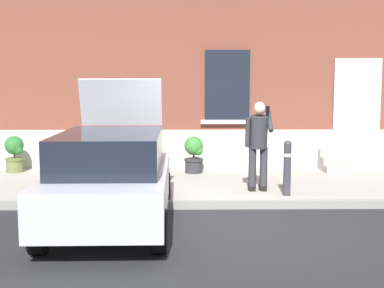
{
  "coord_description": "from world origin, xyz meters",
  "views": [
    {
      "loc": [
        -0.42,
        -8.3,
        2.27
      ],
      "look_at": [
        -0.26,
        1.6,
        1.1
      ],
      "focal_mm": 49.07,
      "sensor_mm": 36.0,
      "label": 1
    }
  ],
  "objects_px": {
    "planter_charcoal": "(194,154)",
    "bollard_far_left": "(89,166)",
    "bollard_near_person": "(287,166)",
    "hatchback_car_silver": "(112,176)",
    "person_on_phone": "(259,140)",
    "planter_terracotta": "(104,153)",
    "planter_olive": "(15,153)"
  },
  "relations": [
    {
      "from": "bollard_near_person",
      "to": "planter_olive",
      "type": "xyz_separation_m",
      "value": [
        -5.94,
        2.69,
        -0.11
      ]
    },
    {
      "from": "bollard_near_person",
      "to": "hatchback_car_silver",
      "type": "bearing_deg",
      "value": -154.09
    },
    {
      "from": "person_on_phone",
      "to": "bollard_far_left",
      "type": "bearing_deg",
      "value": -165.78
    },
    {
      "from": "hatchback_car_silver",
      "to": "bollard_far_left",
      "type": "bearing_deg",
      "value": 112.93
    },
    {
      "from": "planter_charcoal",
      "to": "bollard_far_left",
      "type": "bearing_deg",
      "value": -128.63
    },
    {
      "from": "planter_terracotta",
      "to": "planter_charcoal",
      "type": "bearing_deg",
      "value": -1.98
    },
    {
      "from": "bollard_near_person",
      "to": "bollard_far_left",
      "type": "bearing_deg",
      "value": 180.0
    },
    {
      "from": "hatchback_car_silver",
      "to": "person_on_phone",
      "type": "distance_m",
      "value": 3.22
    },
    {
      "from": "bollard_near_person",
      "to": "planter_terracotta",
      "type": "bearing_deg",
      "value": 145.87
    },
    {
      "from": "hatchback_car_silver",
      "to": "planter_terracotta",
      "type": "xyz_separation_m",
      "value": [
        -0.74,
        4.08,
        -0.19
      ]
    },
    {
      "from": "planter_olive",
      "to": "bollard_far_left",
      "type": "bearing_deg",
      "value": -50.27
    },
    {
      "from": "bollard_far_left",
      "to": "planter_olive",
      "type": "bearing_deg",
      "value": 129.73
    },
    {
      "from": "planter_olive",
      "to": "planter_terracotta",
      "type": "distance_m",
      "value": 2.12
    },
    {
      "from": "bollard_far_left",
      "to": "planter_terracotta",
      "type": "xyz_separation_m",
      "value": [
        -0.11,
        2.59,
        -0.11
      ]
    },
    {
      "from": "hatchback_car_silver",
      "to": "planter_charcoal",
      "type": "distance_m",
      "value": 4.24
    },
    {
      "from": "planter_terracotta",
      "to": "planter_charcoal",
      "type": "relative_size",
      "value": 1.0
    },
    {
      "from": "person_on_phone",
      "to": "bollard_near_person",
      "type": "bearing_deg",
      "value": -32.15
    },
    {
      "from": "bollard_far_left",
      "to": "person_on_phone",
      "type": "height_order",
      "value": "person_on_phone"
    },
    {
      "from": "hatchback_car_silver",
      "to": "person_on_phone",
      "type": "relative_size",
      "value": 2.34
    },
    {
      "from": "planter_terracotta",
      "to": "hatchback_car_silver",
      "type": "bearing_deg",
      "value": -79.67
    },
    {
      "from": "hatchback_car_silver",
      "to": "bollard_far_left",
      "type": "relative_size",
      "value": 3.9
    },
    {
      "from": "hatchback_car_silver",
      "to": "bollard_far_left",
      "type": "height_order",
      "value": "hatchback_car_silver"
    },
    {
      "from": "planter_charcoal",
      "to": "person_on_phone",
      "type": "bearing_deg",
      "value": -60.26
    },
    {
      "from": "bollard_far_left",
      "to": "hatchback_car_silver",
      "type": "bearing_deg",
      "value": -67.07
    },
    {
      "from": "hatchback_car_silver",
      "to": "planter_charcoal",
      "type": "bearing_deg",
      "value": 71.03
    },
    {
      "from": "bollard_far_left",
      "to": "planter_charcoal",
      "type": "relative_size",
      "value": 1.22
    },
    {
      "from": "bollard_far_left",
      "to": "planter_terracotta",
      "type": "distance_m",
      "value": 2.59
    },
    {
      "from": "person_on_phone",
      "to": "planter_terracotta",
      "type": "relative_size",
      "value": 2.03
    },
    {
      "from": "bollard_near_person",
      "to": "planter_charcoal",
      "type": "bearing_deg",
      "value": 124.0
    },
    {
      "from": "planter_terracotta",
      "to": "bollard_far_left",
      "type": "bearing_deg",
      "value": -87.52
    },
    {
      "from": "person_on_phone",
      "to": "planter_terracotta",
      "type": "bearing_deg",
      "value": 153.84
    },
    {
      "from": "planter_olive",
      "to": "planter_charcoal",
      "type": "height_order",
      "value": "same"
    }
  ]
}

